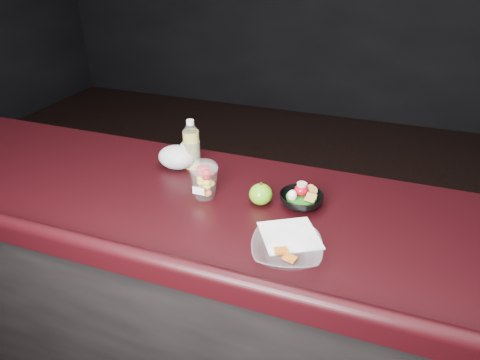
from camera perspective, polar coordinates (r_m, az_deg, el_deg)
name	(u,v)px	position (r m, az deg, el deg)	size (l,w,h in m)	color
counter	(225,314)	(1.73, -1.99, -17.41)	(4.06, 0.71, 1.02)	black
lemonade_bottle	(192,148)	(1.60, -6.47, 4.28)	(0.06, 0.06, 0.19)	gold
fruit_cup	(204,178)	(1.41, -4.80, 0.21)	(0.10, 0.10, 0.13)	white
green_apple	(261,194)	(1.39, 2.79, -1.90)	(0.08, 0.08, 0.08)	#34830F
plastic_bag	(178,156)	(1.62, -8.21, 3.19)	(0.15, 0.12, 0.11)	silver
snack_bowl	(301,199)	(1.39, 8.13, -2.48)	(0.16, 0.16, 0.08)	black
takeout_bowl	(287,250)	(1.17, 6.23, -9.30)	(0.23, 0.23, 0.05)	silver
paper_napkin	(290,235)	(1.26, 6.62, -7.33)	(0.16, 0.16, 0.00)	white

